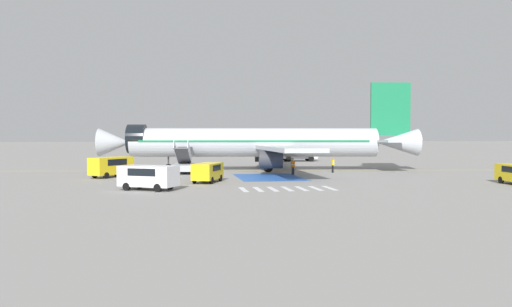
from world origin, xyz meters
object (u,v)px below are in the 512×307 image
fuel_tanker (291,151)px  service_van_2 (111,165)px  airliner (260,143)px  service_van_0 (149,175)px  service_van_1 (208,171)px  ground_crew_1 (293,166)px  ground_crew_0 (293,165)px  boarding_stairs_forward (183,165)px  ground_crew_2 (333,164)px

fuel_tanker → service_van_2: 38.24m
airliner → service_van_2: bearing=120.6°
service_van_0 → service_van_2: 13.81m
fuel_tanker → service_van_1: bearing=-24.1°
ground_crew_1 → service_van_2: bearing=-4.7°
ground_crew_0 → service_van_0: bearing=131.1°
service_van_1 → service_van_0: bearing=-109.3°
airliner → ground_crew_1: size_ratio=23.15×
fuel_tanker → service_van_1: fuel_tanker is taller
ground_crew_0 → fuel_tanker: bearing=-15.6°
boarding_stairs_forward → service_van_0: size_ratio=1.09×
boarding_stairs_forward → service_van_2: boarding_stairs_forward is taller
ground_crew_2 → airliner: bearing=47.0°
ground_crew_0 → service_van_1: bearing=128.5°
airliner → service_van_0: 24.03m
boarding_stairs_forward → service_van_2: (-7.42, -4.21, 0.29)m
service_van_1 → service_van_2: size_ratio=0.94×
airliner → fuel_tanker: bearing=-15.7°
fuel_tanker → service_van_0: bearing=-26.8°
boarding_stairs_forward → ground_crew_0: boarding_stairs_forward is taller
fuel_tanker → service_van_0: fuel_tanker is taller
ground_crew_1 → fuel_tanker: bearing=-108.6°
service_van_2 → ground_crew_0: bearing=43.4°
fuel_tanker → ground_crew_2: size_ratio=4.79×
fuel_tanker → service_van_1: 39.13m
boarding_stairs_forward → ground_crew_2: bearing=1.7°
airliner → boarding_stairs_forward: size_ratio=7.30×
boarding_stairs_forward → fuel_tanker: boarding_stairs_forward is taller
ground_crew_0 → ground_crew_2: ground_crew_0 is taller
service_van_0 → ground_crew_1: service_van_0 is taller
ground_crew_1 → service_van_1: bearing=32.1°
service_van_0 → ground_crew_1: 20.15m
service_van_1 → service_van_2: bearing=164.7°
service_van_0 → ground_crew_0: bearing=162.6°
service_van_2 → ground_crew_1: 19.49m
fuel_tanker → service_van_2: size_ratio=1.74×
fuel_tanker → airliner: bearing=-22.4°
service_van_0 → service_van_2: (-4.50, 13.05, 0.08)m
service_van_2 → ground_crew_1: bearing=40.0°
fuel_tanker → ground_crew_0: (-5.99, -26.65, -0.70)m
service_van_0 → airliner: bearing=177.3°
fuel_tanker → service_van_0: 46.47m
service_van_2 → ground_crew_2: (24.75, 2.56, -0.23)m
service_van_1 → fuel_tanker: bearing=87.8°
airliner → ground_crew_2: size_ratio=22.26×
boarding_stairs_forward → service_van_2: bearing=-143.3°
boarding_stairs_forward → service_van_1: 11.75m
airliner → service_van_2: (-16.94, -7.37, -2.22)m
boarding_stairs_forward → ground_crew_2: (17.33, -1.65, 0.06)m
service_van_0 → ground_crew_2: 25.57m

